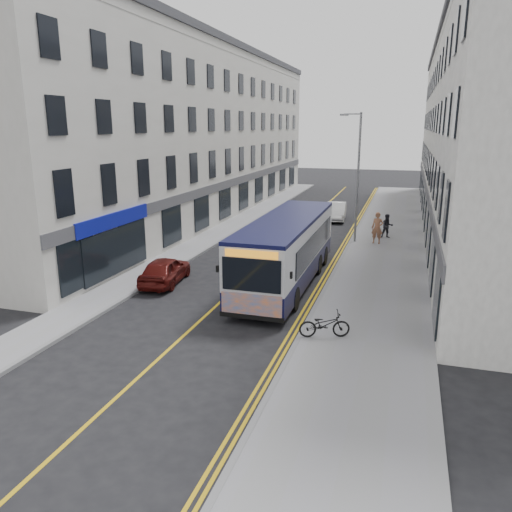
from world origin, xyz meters
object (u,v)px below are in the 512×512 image
Objects in this scene: pedestrian_far at (387,226)px; car_maroon at (165,270)px; pedestrian_near at (377,228)px; car_white at (336,211)px; streetlamp at (357,173)px; bicycle at (324,324)px; city_bus at (287,248)px.

car_maroon is at bearing -145.53° from pedestrian_far.
pedestrian_far is at bearing 80.26° from pedestrian_near.
car_white is at bearing 121.57° from pedestrian_near.
pedestrian_near is 1.90m from pedestrian_far.
streetlamp is 15.73m from bicycle.
car_white is at bearing 106.13° from streetlamp.
pedestrian_near reaches higher than pedestrian_far.
pedestrian_near is at bearing -136.25° from car_maroon.
city_bus is at bearing 6.54° from bicycle.
car_maroon is at bearing -123.08° from pedestrian_near.
streetlamp is at bearing -158.51° from pedestrian_far.
city_bus is at bearing -104.18° from pedestrian_near.
streetlamp reaches higher than car_white.
car_white is 1.09× the size of car_maroon.
pedestrian_near reaches higher than car_white.
pedestrian_far is at bearing 40.08° from streetlamp.
city_bus reaches higher than pedestrian_far.
car_maroon is (-9.54, -12.69, -0.25)m from pedestrian_far.
car_white is (-4.18, 6.02, -0.21)m from pedestrian_far.
pedestrian_near is 0.47× the size of car_white.
pedestrian_near is (0.78, 15.10, 0.51)m from bicycle.
bicycle is 1.14× the size of pedestrian_far.
city_bus is (-2.09, -9.48, -2.65)m from streetlamp.
city_bus is 2.62× the size of car_white.
bicycle is 9.25m from car_maroon.
pedestrian_far is at bearing 69.98° from city_bus.
bicycle is 23.11m from car_white.
pedestrian_far reaches higher than bicycle.
pedestrian_far is at bearing -59.92° from car_white.
pedestrian_near is at bearing -124.88° from pedestrian_far.
car_maroon is at bearing -164.18° from city_bus.
city_bus is 5.80m from car_maroon.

